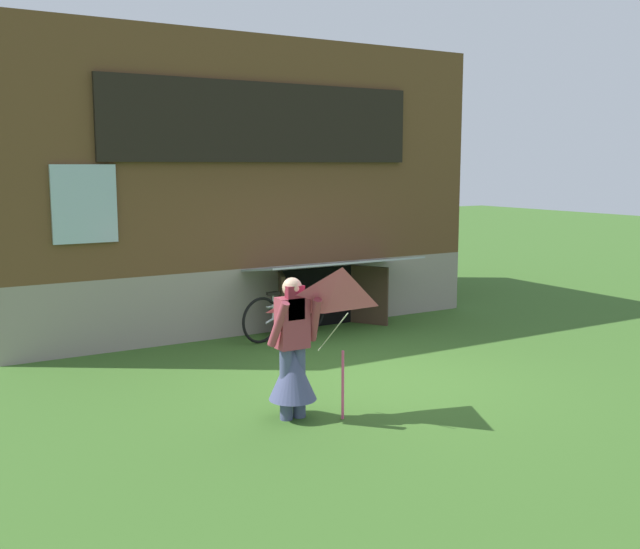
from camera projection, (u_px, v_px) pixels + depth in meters
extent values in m
plane|color=#386023|center=(372.00, 377.00, 9.65)|extent=(60.00, 60.00, 0.00)
cube|color=gray|center=(210.00, 281.00, 14.15)|extent=(8.16, 4.78, 1.08)
cube|color=brown|center=(207.00, 155.00, 13.80)|extent=(8.16, 4.78, 3.65)
cube|color=black|center=(266.00, 122.00, 11.67)|extent=(5.32, 0.08, 1.23)
cube|color=#9EB7C6|center=(265.00, 123.00, 11.69)|extent=(5.16, 0.04, 1.11)
cube|color=#9EB7C6|center=(84.00, 204.00, 10.40)|extent=(0.90, 0.06, 1.10)
cube|color=black|center=(318.00, 297.00, 12.61)|extent=(1.40, 0.03, 1.00)
cube|color=#3D2B1E|center=(282.00, 305.00, 11.93)|extent=(0.33, 0.67, 1.00)
cube|color=#3D2B1E|center=(369.00, 295.00, 12.80)|extent=(0.41, 0.63, 1.00)
cube|color=gray|center=(335.00, 264.00, 12.06)|extent=(2.84, 1.09, 0.18)
cylinder|color=#474C75|center=(286.00, 384.00, 7.98)|extent=(0.14, 0.14, 0.78)
cylinder|color=#474C75|center=(299.00, 382.00, 8.06)|extent=(0.14, 0.14, 0.78)
cone|color=#474C75|center=(293.00, 373.00, 8.00)|extent=(0.52, 0.52, 0.59)
cube|color=#993847|center=(292.00, 323.00, 7.92)|extent=(0.34, 0.20, 0.55)
cylinder|color=#993847|center=(278.00, 324.00, 7.72)|extent=(0.17, 0.32, 0.51)
cylinder|color=#993847|center=(315.00, 320.00, 7.95)|extent=(0.17, 0.32, 0.51)
cube|color=maroon|center=(295.00, 303.00, 7.84)|extent=(0.20, 0.08, 0.36)
sphere|color=#D8AD8E|center=(292.00, 287.00, 7.87)|extent=(0.21, 0.21, 0.21)
pyramid|color=#E54C7F|center=(342.00, 308.00, 7.56)|extent=(1.06, 0.87, 0.61)
cylinder|color=beige|center=(333.00, 333.00, 7.90)|extent=(0.01, 0.60, 0.53)
cylinder|color=#E54C7F|center=(343.00, 385.00, 8.00)|extent=(0.03, 0.03, 0.76)
torus|color=black|center=(308.00, 312.00, 12.08)|extent=(0.71, 0.19, 0.72)
torus|color=black|center=(261.00, 320.00, 11.42)|extent=(0.71, 0.19, 0.72)
cylinder|color=#ADAFB5|center=(285.00, 304.00, 11.72)|extent=(0.72, 0.19, 0.04)
cylinder|color=#ADAFB5|center=(285.00, 312.00, 11.74)|extent=(0.79, 0.20, 0.29)
cylinder|color=#ADAFB5|center=(273.00, 306.00, 11.56)|extent=(0.04, 0.04, 0.40)
cube|color=black|center=(273.00, 294.00, 11.53)|extent=(0.20, 0.08, 0.05)
cylinder|color=#ADAFB5|center=(308.00, 290.00, 12.03)|extent=(0.44, 0.12, 0.03)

